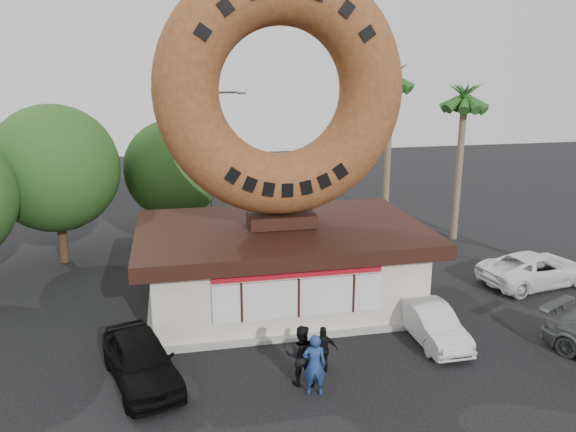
% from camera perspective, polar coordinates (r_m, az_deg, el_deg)
% --- Properties ---
extents(ground, '(90.00, 90.00, 0.00)m').
position_cam_1_polar(ground, '(17.98, 3.21, -16.57)').
color(ground, black).
rests_on(ground, ground).
extents(donut_shop, '(11.20, 7.20, 3.80)m').
position_cam_1_polar(donut_shop, '(22.46, -0.65, -4.74)').
color(donut_shop, beige).
rests_on(donut_shop, ground).
extents(giant_donut, '(9.31, 2.37, 9.31)m').
position_cam_1_polar(giant_donut, '(21.11, -0.71, 12.57)').
color(giant_donut, brown).
rests_on(giant_donut, donut_shop).
extents(tree_west, '(6.00, 6.00, 7.65)m').
position_cam_1_polar(tree_west, '(28.65, -22.61, 4.47)').
color(tree_west, '#473321').
rests_on(tree_west, ground).
extents(tree_mid, '(5.20, 5.20, 6.63)m').
position_cam_1_polar(tree_mid, '(30.20, -11.51, 4.67)').
color(tree_mid, '#473321').
rests_on(tree_mid, ground).
extents(palm_near, '(2.60, 2.60, 9.75)m').
position_cam_1_polar(palm_near, '(30.95, 10.43, 13.18)').
color(palm_near, '#726651').
rests_on(palm_near, ground).
extents(palm_far, '(2.60, 2.60, 8.75)m').
position_cam_1_polar(palm_far, '(31.14, 17.50, 11.03)').
color(palm_far, '#726651').
rests_on(palm_far, ground).
extents(street_lamp, '(2.11, 0.20, 8.00)m').
position_cam_1_polar(street_lamp, '(31.18, -7.61, 6.04)').
color(street_lamp, '#59595E').
rests_on(street_lamp, ground).
extents(person_left, '(0.77, 0.57, 1.92)m').
position_cam_1_polar(person_left, '(16.99, 2.69, -14.86)').
color(person_left, navy).
rests_on(person_left, ground).
extents(person_center, '(1.08, 0.93, 1.92)m').
position_cam_1_polar(person_center, '(17.45, 1.31, -13.96)').
color(person_center, black).
rests_on(person_center, ground).
extents(person_right, '(0.96, 0.54, 1.54)m').
position_cam_1_polar(person_right, '(18.18, 3.61, -13.37)').
color(person_right, black).
rests_on(person_right, ground).
extents(car_black, '(2.95, 4.71, 1.50)m').
position_cam_1_polar(car_black, '(18.20, -14.70, -13.94)').
color(car_black, black).
rests_on(car_black, ground).
extents(car_silver, '(1.43, 3.89, 1.27)m').
position_cam_1_polar(car_silver, '(20.70, 14.34, -10.50)').
color(car_silver, silver).
rests_on(car_silver, ground).
extents(car_white, '(5.44, 3.17, 1.42)m').
position_cam_1_polar(car_white, '(27.03, 23.86, -4.94)').
color(car_white, white).
rests_on(car_white, ground).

